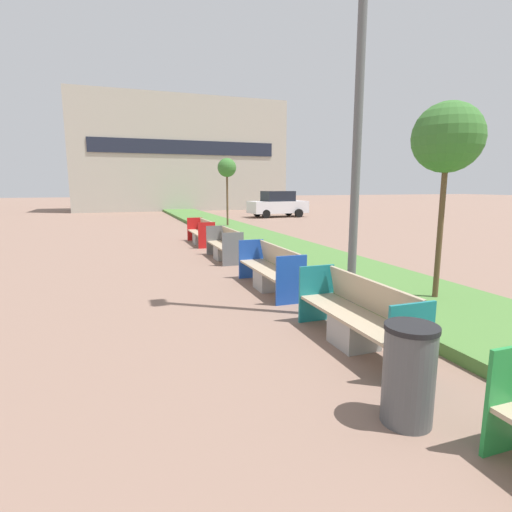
# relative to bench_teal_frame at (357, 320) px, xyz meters

# --- Properties ---
(planter_grass_strip) EXTENTS (2.80, 120.00, 0.18)m
(planter_grass_strip) POSITION_rel_bench_teal_frame_xyz_m (2.26, 4.80, -0.28)
(planter_grass_strip) COLOR #4C7A38
(planter_grass_strip) RESTS_ON ground
(building_backdrop) EXTENTS (19.18, 5.92, 10.08)m
(building_backdrop) POSITION_rel_bench_teal_frame_xyz_m (3.06, 34.38, 4.67)
(building_backdrop) COLOR #B2AD9E
(building_backdrop) RESTS_ON ground
(bench_teal_frame) EXTENTS (0.65, 2.29, 0.94)m
(bench_teal_frame) POSITION_rel_bench_teal_frame_xyz_m (0.00, 0.00, 0.00)
(bench_teal_frame) COLOR #9E9B96
(bench_teal_frame) RESTS_ON ground
(bench_blue_frame) EXTENTS (0.65, 2.40, 0.94)m
(bench_blue_frame) POSITION_rel_bench_teal_frame_xyz_m (0.00, 3.30, 0.00)
(bench_blue_frame) COLOR #9E9B96
(bench_blue_frame) RESTS_ON ground
(bench_grey_frame) EXTENTS (0.65, 2.08, 0.94)m
(bench_grey_frame) POSITION_rel_bench_teal_frame_xyz_m (-0.00, 7.09, -0.01)
(bench_grey_frame) COLOR #9E9B96
(bench_grey_frame) RESTS_ON ground
(bench_red_frame) EXTENTS (0.65, 2.32, 0.94)m
(bench_red_frame) POSITION_rel_bench_teal_frame_xyz_m (0.00, 10.60, 0.00)
(bench_red_frame) COLOR #9E9B96
(bench_red_frame) RESTS_ON ground
(litter_bin) EXTENTS (0.49, 0.49, 0.96)m
(litter_bin) POSITION_rel_bench_teal_frame_xyz_m (-0.59, -1.75, 0.11)
(litter_bin) COLOR #4C4F51
(litter_bin) RESTS_ON ground
(street_lamp_post) EXTENTS (0.24, 0.44, 8.25)m
(street_lamp_post) POSITION_rel_bench_teal_frame_xyz_m (0.61, 1.11, 4.14)
(street_lamp_post) COLOR #56595B
(street_lamp_post) RESTS_ON ground
(sapling_tree_near) EXTENTS (1.22, 1.22, 3.67)m
(sapling_tree_near) POSITION_rel_bench_teal_frame_xyz_m (2.46, 1.13, 2.66)
(sapling_tree_near) COLOR brown
(sapling_tree_near) RESTS_ON ground
(sapling_tree_far) EXTENTS (0.96, 0.96, 3.63)m
(sapling_tree_far) POSITION_rel_bench_teal_frame_xyz_m (2.46, 15.73, 2.73)
(sapling_tree_far) COLOR brown
(sapling_tree_far) RESTS_ON ground
(parked_car_distant) EXTENTS (4.32, 2.08, 1.86)m
(parked_car_distant) POSITION_rel_bench_teal_frame_xyz_m (8.02, 22.27, 0.54)
(parked_car_distant) COLOR silver
(parked_car_distant) RESTS_ON ground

